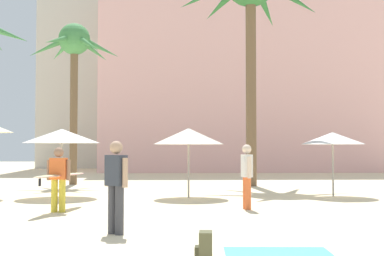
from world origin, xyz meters
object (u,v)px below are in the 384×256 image
object	(u,v)px
cafe_umbrella_1	(189,136)
beach_towel	(278,254)
backpack	(205,247)
person_mid_center	(247,174)
cafe_umbrella_0	(333,138)
person_mid_left	(60,176)
cafe_umbrella_2	(62,136)
palm_tree_center	(74,53)
person_far_right	(116,183)

from	to	relation	value
cafe_umbrella_1	beach_towel	world-z (taller)	cafe_umbrella_1
backpack	person_mid_center	xyz separation A→B (m)	(1.45, 6.25, 0.72)
cafe_umbrella_0	person_mid_left	world-z (taller)	cafe_umbrella_0
beach_towel	backpack	world-z (taller)	backpack
cafe_umbrella_2	backpack	bearing A→B (deg)	-67.30
cafe_umbrella_0	cafe_umbrella_2	xyz separation A→B (m)	(-8.92, 0.01, 0.07)
cafe_umbrella_0	cafe_umbrella_1	xyz separation A→B (m)	(-4.79, -0.30, 0.06)
cafe_umbrella_0	beach_towel	size ratio (longest dim) A/B	1.34
cafe_umbrella_1	backpack	xyz separation A→B (m)	(-0.02, -9.52, -1.77)
palm_tree_center	backpack	distance (m)	17.56
person_mid_center	person_far_right	distance (m)	4.84
cafe_umbrella_0	cafe_umbrella_1	size ratio (longest dim) A/B	0.93
palm_tree_center	backpack	size ratio (longest dim) A/B	17.07
cafe_umbrella_0	person_mid_center	distance (m)	5.00
cafe_umbrella_0	person_mid_center	bearing A→B (deg)	-133.23
cafe_umbrella_0	cafe_umbrella_2	size ratio (longest dim) A/B	0.85
cafe_umbrella_0	backpack	world-z (taller)	cafe_umbrella_0
person_mid_center	person_far_right	xyz separation A→B (m)	(-2.95, -3.84, 0.02)
cafe_umbrella_2	cafe_umbrella_0	bearing A→B (deg)	-0.05
cafe_umbrella_2	backpack	distance (m)	10.80
beach_towel	person_mid_left	bearing A→B (deg)	129.28
cafe_umbrella_2	person_mid_center	size ratio (longest dim) A/B	1.48
backpack	palm_tree_center	bearing A→B (deg)	-68.30
backpack	cafe_umbrella_2	bearing A→B (deg)	-62.77
palm_tree_center	cafe_umbrella_1	xyz separation A→B (m)	(4.93, -6.36, -3.89)
person_far_right	backpack	bearing A→B (deg)	75.28
palm_tree_center	person_far_right	bearing A→B (deg)	-75.81
palm_tree_center	person_mid_center	size ratio (longest dim) A/B	4.27
cafe_umbrella_0	cafe_umbrella_1	bearing A→B (deg)	-176.45
cafe_umbrella_0	person_mid_left	xyz separation A→B (m)	(-8.11, -3.90, -1.03)
person_mid_center	cafe_umbrella_0	bearing A→B (deg)	39.53
cafe_umbrella_0	person_mid_left	distance (m)	9.06
beach_towel	person_mid_left	world-z (taller)	person_mid_left
cafe_umbrella_1	cafe_umbrella_2	xyz separation A→B (m)	(-4.13, 0.30, 0.01)
beach_towel	person_far_right	xyz separation A→B (m)	(-2.62, 1.89, 0.93)
palm_tree_center	cafe_umbrella_0	bearing A→B (deg)	-31.98
person_mid_center	person_far_right	world-z (taller)	person_far_right
beach_towel	person_mid_center	xyz separation A→B (m)	(0.33, 5.73, 0.91)
backpack	person_far_right	size ratio (longest dim) A/B	0.25
palm_tree_center	cafe_umbrella_1	distance (m)	8.94
cafe_umbrella_0	person_mid_center	size ratio (longest dim) A/B	1.26
palm_tree_center	person_far_right	distance (m)	14.75
cafe_umbrella_0	backpack	size ratio (longest dim) A/B	5.04
palm_tree_center	person_far_right	xyz separation A→B (m)	(3.41, -13.48, -4.93)
cafe_umbrella_0	cafe_umbrella_2	world-z (taller)	cafe_umbrella_2
backpack	person_far_right	xyz separation A→B (m)	(-1.50, 2.40, 0.73)
cafe_umbrella_1	cafe_umbrella_2	size ratio (longest dim) A/B	0.92
cafe_umbrella_0	backpack	xyz separation A→B (m)	(-4.81, -9.82, -1.71)
beach_towel	backpack	xyz separation A→B (m)	(-1.12, -0.51, 0.19)
cafe_umbrella_0	person_far_right	xyz separation A→B (m)	(-6.31, -7.42, -0.98)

